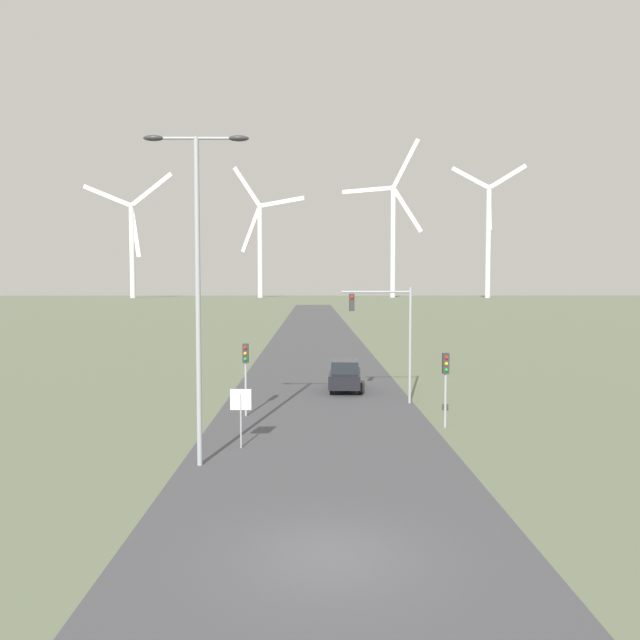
{
  "coord_description": "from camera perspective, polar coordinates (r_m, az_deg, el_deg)",
  "views": [
    {
      "loc": [
        -0.39,
        -14.2,
        6.35
      ],
      "look_at": [
        0.0,
        15.57,
        4.58
      ],
      "focal_mm": 35.0,
      "sensor_mm": 36.0,
      "label": 1
    }
  ],
  "objects": [
    {
      "name": "streetlamp",
      "position": [
        21.81,
        -11.13,
        5.08
      ],
      "size": [
        3.58,
        0.32,
        11.35
      ],
      "color": "#93999E",
      "rests_on": "ground"
    },
    {
      "name": "wind_turbine_left",
      "position": [
        276.28,
        -5.51,
        7.37
      ],
      "size": [
        32.03,
        15.19,
        57.99
      ],
      "color": "silver",
      "rests_on": "ground"
    },
    {
      "name": "stop_sign_near",
      "position": [
        24.34,
        -7.25,
        -7.9
      ],
      "size": [
        0.81,
        0.07,
        2.29
      ],
      "color": "#93999E",
      "rests_on": "ground"
    },
    {
      "name": "traffic_light_post_near_left",
      "position": [
        29.9,
        -6.82,
        -3.93
      ],
      "size": [
        0.28,
        0.33,
        3.47
      ],
      "color": "#93999E",
      "rests_on": "ground"
    },
    {
      "name": "wind_turbine_center",
      "position": [
        278.51,
        6.7,
        8.26
      ],
      "size": [
        34.66,
        10.93,
        68.79
      ],
      "color": "silver",
      "rests_on": "ground"
    },
    {
      "name": "wind_turbine_far_left",
      "position": [
        279.17,
        -16.82,
        7.11
      ],
      "size": [
        38.4,
        2.6,
        53.22
      ],
      "color": "silver",
      "rests_on": "ground"
    },
    {
      "name": "wind_turbine_right",
      "position": [
        280.29,
        15.14,
        7.86
      ],
      "size": [
        31.8,
        3.22,
        57.17
      ],
      "color": "silver",
      "rests_on": "ground"
    },
    {
      "name": "traffic_light_post_near_right",
      "position": [
        27.92,
        11.42,
        -4.77
      ],
      "size": [
        0.28,
        0.33,
        3.29
      ],
      "color": "#93999E",
      "rests_on": "ground"
    },
    {
      "name": "ground_plane",
      "position": [
        15.56,
        0.79,
        -20.68
      ],
      "size": [
        600.0,
        600.0,
        0.0
      ],
      "primitive_type": "plane",
      "color": "#667056"
    },
    {
      "name": "car_approaching",
      "position": [
        36.9,
        2.3,
        -5.08
      ],
      "size": [
        2.08,
        4.21,
        1.83
      ],
      "color": "black",
      "rests_on": "ground"
    },
    {
      "name": "road_surface",
      "position": [
        62.53,
        -0.39,
        -2.43
      ],
      "size": [
        10.0,
        240.0,
        0.01
      ],
      "color": "#47474C",
      "rests_on": "ground"
    },
    {
      "name": "traffic_light_mast_overhead",
      "position": [
        32.87,
        6.15,
        -0.21
      ],
      "size": [
        3.69,
        0.35,
        6.14
      ],
      "color": "#93999E",
      "rests_on": "ground"
    }
  ]
}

